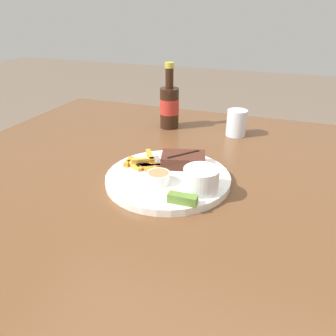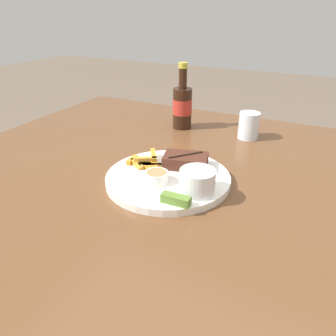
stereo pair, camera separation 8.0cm
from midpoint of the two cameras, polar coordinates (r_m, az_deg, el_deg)
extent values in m
cube|color=brown|center=(0.83, -2.77, -3.64)|extent=(1.35, 1.23, 0.04)
cylinder|color=brown|center=(1.71, -14.41, -2.30)|extent=(0.06, 0.06, 0.74)
cylinder|color=white|center=(0.82, -2.81, -2.01)|extent=(0.31, 0.31, 0.01)
cylinder|color=white|center=(0.81, -2.83, -1.46)|extent=(0.31, 0.31, 0.00)
cube|color=#472319|center=(0.85, 0.00, 1.36)|extent=(0.13, 0.10, 0.03)
cube|color=black|center=(0.85, 0.00, 2.38)|extent=(0.07, 0.08, 0.00)
cube|color=gold|center=(0.86, -7.10, 1.24)|extent=(0.06, 0.04, 0.01)
cube|color=orange|center=(0.88, -5.76, 2.05)|extent=(0.05, 0.07, 0.01)
cube|color=#C08141|center=(0.86, -7.80, 0.71)|extent=(0.05, 0.04, 0.01)
cube|color=orange|center=(0.86, -7.40, 0.49)|extent=(0.05, 0.03, 0.01)
cube|color=#C68925|center=(0.85, -5.77, 0.30)|extent=(0.07, 0.03, 0.01)
cube|color=orange|center=(0.88, -9.50, 1.01)|extent=(0.02, 0.05, 0.01)
cube|color=orange|center=(0.85, -6.59, 0.37)|extent=(0.08, 0.04, 0.01)
cube|color=#C68137|center=(0.84, -5.94, 0.11)|extent=(0.06, 0.04, 0.01)
cube|color=gold|center=(0.85, -8.55, 0.26)|extent=(0.06, 0.04, 0.01)
cube|color=orange|center=(0.85, -7.36, 0.22)|extent=(0.07, 0.05, 0.01)
cube|color=#C68A41|center=(0.86, -6.80, 0.58)|extent=(0.04, 0.05, 0.01)
cylinder|color=white|center=(0.73, 2.67, -2.14)|extent=(0.08, 0.08, 0.05)
cylinder|color=beige|center=(0.72, 2.71, -0.65)|extent=(0.07, 0.07, 0.01)
cylinder|color=silver|center=(0.77, -4.63, -1.78)|extent=(0.06, 0.06, 0.03)
cylinder|color=#C67A4C|center=(0.77, -4.66, -1.09)|extent=(0.05, 0.05, 0.01)
cube|color=#567A2D|center=(0.70, -0.76, -5.49)|extent=(0.06, 0.02, 0.02)
cube|color=#B7B7BC|center=(0.84, -9.07, -0.69)|extent=(0.10, 0.03, 0.00)
cube|color=#B7B7BC|center=(0.81, -4.62, -1.22)|extent=(0.03, 0.01, 0.00)
cube|color=#B7B7BC|center=(0.82, -4.55, -1.07)|extent=(0.03, 0.01, 0.00)
cube|color=#B7B7BC|center=(0.82, -4.47, -0.93)|extent=(0.03, 0.01, 0.00)
cylinder|color=black|center=(1.17, -1.75, 10.34)|extent=(0.07, 0.07, 0.14)
cylinder|color=#B22D23|center=(1.17, -1.76, 10.67)|extent=(0.07, 0.07, 0.05)
cylinder|color=black|center=(1.15, -1.83, 15.33)|extent=(0.03, 0.03, 0.07)
cylinder|color=gold|center=(1.14, -1.86, 17.45)|extent=(0.03, 0.03, 0.02)
cylinder|color=silver|center=(1.12, 9.83, 7.72)|extent=(0.07, 0.07, 0.09)
camera|label=1|loc=(0.04, -92.86, -1.44)|focal=35.00mm
camera|label=2|loc=(0.04, 87.14, 1.44)|focal=35.00mm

